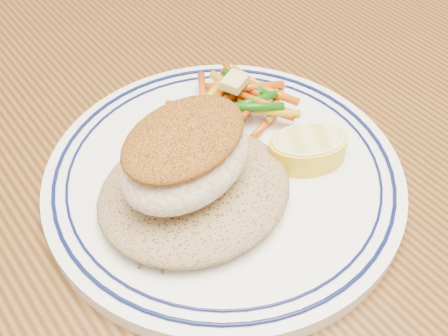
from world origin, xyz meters
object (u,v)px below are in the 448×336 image
rice_pilaf (195,188)px  vegetable_pile (236,100)px  fish_fillet (186,155)px  dining_table (190,267)px  lemon_wedge (308,148)px  plate (224,177)px

rice_pilaf → vegetable_pile: 0.11m
rice_pilaf → fish_fillet: (-0.00, 0.00, 0.04)m
dining_table → vegetable_pile: bearing=28.1°
vegetable_pile → lemon_wedge: 0.08m
plate → lemon_wedge: bearing=-25.5°
rice_pilaf → plate: bearing=16.9°
dining_table → fish_fillet: size_ratio=12.31×
plate → dining_table: bearing=170.2°
dining_table → fish_fillet: fish_fillet is taller
plate → lemon_wedge: size_ratio=3.67×
dining_table → vegetable_pile: 0.16m
rice_pilaf → vegetable_pile: (0.09, 0.06, -0.00)m
dining_table → plate: plate is taller
fish_fillet → vegetable_pile: size_ratio=1.15×
rice_pilaf → vegetable_pile: bearing=35.7°
plate → rice_pilaf: rice_pilaf is taller
fish_fillet → vegetable_pile: (0.09, 0.06, -0.04)m
dining_table → lemon_wedge: size_ratio=19.01×
fish_fillet → lemon_wedge: fish_fillet is taller
plate → vegetable_pile: vegetable_pile is taller
plate → rice_pilaf: (-0.04, -0.01, 0.02)m
plate → rice_pilaf: size_ratio=1.92×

